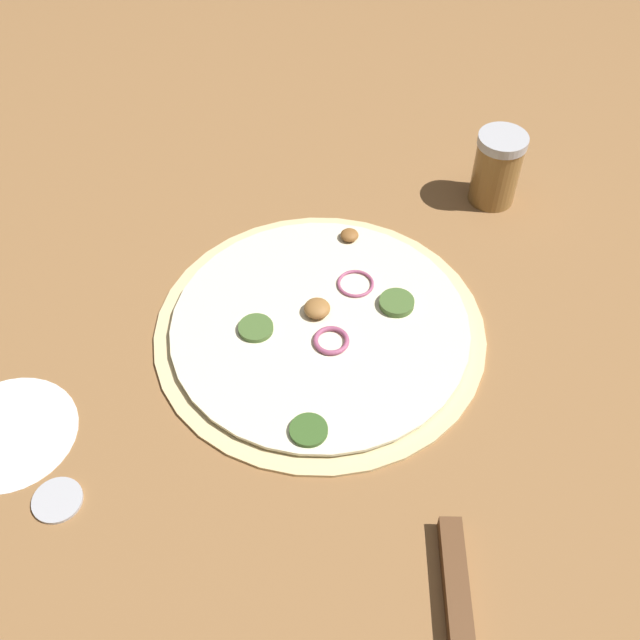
{
  "coord_description": "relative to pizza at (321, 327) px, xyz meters",
  "views": [
    {
      "loc": [
        -0.41,
        0.32,
        0.63
      ],
      "look_at": [
        0.0,
        0.0,
        0.02
      ],
      "focal_mm": 42.0,
      "sensor_mm": 36.0,
      "label": 1
    }
  ],
  "objects": [
    {
      "name": "ground_plane",
      "position": [
        0.0,
        0.0,
        -0.01
      ],
      "size": [
        3.0,
        3.0,
        0.0
      ],
      "primitive_type": "plane",
      "color": "olive"
    },
    {
      "name": "flour_patch",
      "position": [
        0.08,
        0.32,
        -0.01
      ],
      "size": [
        0.13,
        0.13,
        0.0
      ],
      "color": "white",
      "rests_on": "ground_plane"
    },
    {
      "name": "spice_jar",
      "position": [
        0.04,
        -0.31,
        0.04
      ],
      "size": [
        0.06,
        0.06,
        0.1
      ],
      "color": "olive",
      "rests_on": "ground_plane"
    },
    {
      "name": "pizza",
      "position": [
        0.0,
        0.0,
        0.0
      ],
      "size": [
        0.36,
        0.36,
        0.03
      ],
      "color": "beige",
      "rests_on": "ground_plane"
    },
    {
      "name": "loose_cap",
      "position": [
        -0.01,
        0.32,
        -0.0
      ],
      "size": [
        0.05,
        0.05,
        0.01
      ],
      "color": "#B2B2B7",
      "rests_on": "ground_plane"
    }
  ]
}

